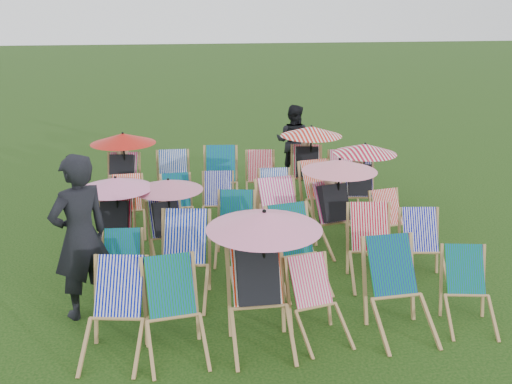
{
  "coord_description": "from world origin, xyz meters",
  "views": [
    {
      "loc": [
        -1.28,
        -7.58,
        3.48
      ],
      "look_at": [
        -0.02,
        0.22,
        0.9
      ],
      "focal_mm": 40.0,
      "sensor_mm": 36.0,
      "label": 1
    }
  ],
  "objects": [
    {
      "name": "ground",
      "position": [
        0.0,
        0.0,
        0.0
      ],
      "size": [
        100.0,
        100.0,
        0.0
      ],
      "primitive_type": "plane",
      "color": "black",
      "rests_on": "ground"
    },
    {
      "name": "deckchair_0",
      "position": [
        -1.9,
        -2.24,
        0.47
      ],
      "size": [
        0.78,
        0.97,
        0.95
      ],
      "rotation": [
        0.0,
        0.0,
        -0.2
      ],
      "color": "#A47E4C",
      "rests_on": "ground"
    },
    {
      "name": "deckchair_1",
      "position": [
        -1.28,
        -2.31,
        0.47
      ],
      "size": [
        0.72,
        0.93,
        0.94
      ],
      "rotation": [
        0.0,
        0.0,
        0.11
      ],
      "color": "#A47E4C",
      "rests_on": "ground"
    },
    {
      "name": "deckchair_2",
      "position": [
        -0.36,
        -2.23,
        0.77
      ],
      "size": [
        1.22,
        1.27,
        1.45
      ],
      "rotation": [
        0.0,
        0.0,
        -0.01
      ],
      "color": "#A47E4C",
      "rests_on": "ground"
    },
    {
      "name": "deckchair_3",
      "position": [
        0.27,
        -2.25,
        0.42
      ],
      "size": [
        0.69,
        0.86,
        0.83
      ],
      "rotation": [
        0.0,
        0.0,
        0.2
      ],
      "color": "#A47E4C",
      "rests_on": "ground"
    },
    {
      "name": "deckchair_4",
      "position": [
        1.19,
        -2.29,
        0.5
      ],
      "size": [
        0.69,
        0.94,
        0.99
      ],
      "rotation": [
        0.0,
        0.0,
        0.04
      ],
      "color": "#A47E4C",
      "rests_on": "ground"
    },
    {
      "name": "deckchair_5",
      "position": [
        2.02,
        -2.27,
        0.42
      ],
      "size": [
        0.69,
        0.86,
        0.83
      ],
      "rotation": [
        0.0,
        0.0,
        -0.2
      ],
      "color": "#A47E4C",
      "rests_on": "ground"
    },
    {
      "name": "deckchair_6",
      "position": [
        -1.91,
        -1.14,
        0.42
      ],
      "size": [
        0.62,
        0.82,
        0.84
      ],
      "rotation": [
        0.0,
        0.0,
        -0.09
      ],
      "color": "#A47E4C",
      "rests_on": "ground"
    },
    {
      "name": "deckchair_7",
      "position": [
        -1.15,
        -1.11,
        0.51
      ],
      "size": [
        0.83,
        1.04,
        1.02
      ],
      "rotation": [
        0.0,
        0.0,
        -0.18
      ],
      "color": "#A47E4C",
      "rests_on": "ground"
    },
    {
      "name": "deckchair_8",
      "position": [
        -0.3,
        -1.13,
        0.44
      ],
      "size": [
        0.66,
        0.86,
        0.88
      ],
      "rotation": [
        0.0,
        0.0,
        0.1
      ],
      "color": "#A47E4C",
      "rests_on": "ground"
    },
    {
      "name": "deckchair_9",
      "position": [
        0.33,
        -1.03,
        0.5
      ],
      "size": [
        0.81,
        1.01,
        0.99
      ],
      "rotation": [
        0.0,
        0.0,
        0.18
      ],
      "color": "#A47E4C",
      "rests_on": "ground"
    },
    {
      "name": "deckchair_10",
      "position": [
        1.33,
        -1.04,
        0.48
      ],
      "size": [
        0.76,
        0.97,
        0.96
      ],
      "rotation": [
        0.0,
        0.0,
        -0.16
      ],
      "color": "#A47E4C",
      "rests_on": "ground"
    },
    {
      "name": "deckchair_11",
      "position": [
        2.01,
        -1.11,
        0.44
      ],
      "size": [
        0.7,
        0.88,
        0.88
      ],
      "rotation": [
        0.0,
        0.0,
        -0.15
      ],
      "color": "#A47E4C",
      "rests_on": "ground"
    },
    {
      "name": "deckchair_12",
      "position": [
        -2.05,
        0.09,
        0.65
      ],
      "size": [
        1.03,
        1.09,
        1.23
      ],
      "rotation": [
        0.0,
        0.0,
        -0.11
      ],
      "color": "#A47E4C",
      "rests_on": "ground"
    },
    {
      "name": "deckchair_13",
      "position": [
        -1.3,
        0.09,
        0.61
      ],
      "size": [
        0.98,
        1.06,
        1.16
      ],
      "rotation": [
        0.0,
        0.0,
        0.17
      ],
      "color": "#A47E4C",
      "rests_on": "ground"
    },
    {
      "name": "deckchair_14",
      "position": [
        -0.36,
        -0.03,
        0.45
      ],
      "size": [
        0.74,
        0.93,
        0.9
      ],
      "rotation": [
        0.0,
        0.0,
        -0.19
      ],
      "color": "#A47E4C",
      "rests_on": "ground"
    },
    {
      "name": "deckchair_15",
      "position": [
        0.38,
        0.05,
        0.52
      ],
      "size": [
        0.83,
        1.04,
        1.03
      ],
      "rotation": [
        0.0,
        0.0,
        0.16
      ],
      "color": "#A47E4C",
      "rests_on": "ground"
    },
    {
      "name": "deckchair_16",
      "position": [
        1.21,
        0.13,
        0.7
      ],
      "size": [
        1.12,
        1.22,
        1.33
      ],
      "rotation": [
        0.0,
        0.0,
        0.2
      ],
      "color": "#A47E4C",
      "rests_on": "ground"
    },
    {
      "name": "deckchair_17",
      "position": [
        2.04,
        -0.04,
        0.41
      ],
      "size": [
        0.66,
        0.83,
        0.81
      ],
      "rotation": [
        0.0,
        0.0,
        0.17
      ],
      "color": "#A47E4C",
      "rests_on": "ground"
    },
    {
      "name": "deckchair_18",
      "position": [
        -1.94,
        1.19,
        0.44
      ],
      "size": [
        0.6,
        0.83,
        0.87
      ],
      "rotation": [
        0.0,
        0.0,
        0.03
      ],
      "color": "#A47E4C",
      "rests_on": "ground"
    },
    {
      "name": "deckchair_19",
      "position": [
        -1.14,
        1.25,
        0.42
      ],
      "size": [
        0.59,
        0.8,
        0.84
      ],
      "rotation": [
        0.0,
        0.0,
        0.05
      ],
      "color": "#A47E4C",
      "rests_on": "ground"
    },
    {
      "name": "deckchair_20",
      "position": [
        -0.49,
        1.21,
        0.43
      ],
      "size": [
        0.65,
        0.84,
        0.86
      ],
      "rotation": [
        0.0,
        0.0,
        -0.11
      ],
      "color": "#A47E4C",
      "rests_on": "ground"
    },
    {
      "name": "deckchair_21",
      "position": [
        0.47,
        1.13,
        0.44
      ],
      "size": [
        0.64,
        0.85,
        0.89
      ],
      "rotation": [
        0.0,
        0.0,
        -0.07
      ],
      "color": "#A47E4C",
      "rests_on": "ground"
    },
    {
      "name": "deckchair_22",
      "position": [
        1.3,
        1.24,
        0.48
      ],
      "size": [
        0.79,
        0.99,
        0.96
      ],
      "rotation": [
        0.0,
        0.0,
        0.19
      ],
      "color": "#A47E4C",
      "rests_on": "ground"
    },
    {
      "name": "deckchair_23",
      "position": [
        1.97,
        1.28,
        0.67
      ],
      "size": [
        1.08,
        1.14,
        1.28
      ],
      "rotation": [
        0.0,
        0.0,
        -0.14
      ],
      "color": "#A47E4C",
      "rests_on": "ground"
    },
    {
      "name": "deckchair_24",
      "position": [
        -2.08,
        2.39,
        0.72
      ],
      "size": [
        1.14,
        1.21,
        1.36
      ],
      "rotation": [
        0.0,
        0.0,
        -0.15
      ],
      "color": "#A47E4C",
      "rests_on": "ground"
    },
    {
      "name": "deckchair_25",
      "position": [
        -1.18,
        2.33,
        0.48
      ],
      "size": [
        0.66,
        0.91,
        0.97
      ],
      "rotation": [
        0.0,
        0.0,
        -0.02
      ],
      "color": "#A47E4C",
      "rests_on": "ground"
    },
    {
      "name": "deckchair_26",
      "position": [
        -0.33,
        2.31,
        0.51
      ],
      "size": [
        0.78,
        1.01,
        1.02
      ],
      "rotation": [
        0.0,
        0.0,
        -0.12
      ],
      "color": "#A47E4C",
      "rests_on": "ground"
    },
    {
      "name": "deckchair_27",
      "position": [
        0.42,
        2.41,
        0.45
      ],
      "size": [
        0.69,
        0.88,
        0.89
      ],
      "rotation": [
        0.0,
        0.0,
        -0.12
      ],
      "color": "#A47E4C",
      "rests_on": "ground"
    },
    {
      "name": "deckchair_28",
      "position": [
        1.33,
        2.44,
        0.72
      ],
      "size": [
        1.15,
        1.22,
        1.36
      ],
      "rotation": [
        0.0,
        0.0,
        -0.17
      ],
      "color": "#A47E4C",
      "rests_on": "ground"
    },
    {
      "name": "deckchair_29",
      "position": [
        2.01,
        2.41,
        0.42
      ],
      "size": [
        0.66,
        0.84,
        0.84
      ],
      "rotation": [
        0.0,
        0.0,
        -0.15
      ],
      "color": "#A47E4C",
      "rests_on": "ground"
    },
    {
      "name": "person_left",
      "position": [
        -2.3,
        -1.32,
        0.98
      ],
      "size": [
        0.85,
        0.8,
        1.95
      ],
      "primitive_type": "imported",
      "rotation": [
        0.0,
        0.0,
        3.77
      ],
      "color": "black",
      "rests_on": "ground"
    },
    {
      "name": "person_rear",
      "position": [
        1.36,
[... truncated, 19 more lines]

